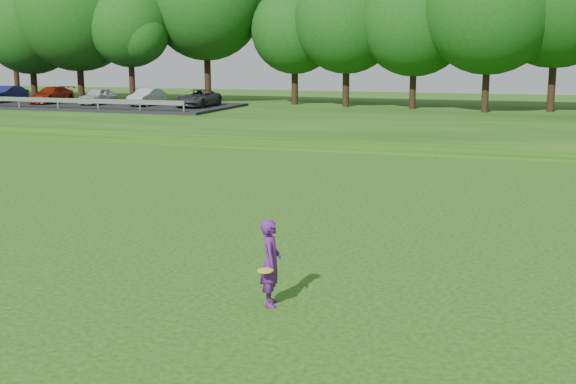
% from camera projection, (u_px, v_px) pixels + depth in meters
% --- Properties ---
extents(ground, '(140.00, 140.00, 0.00)m').
position_uv_depth(ground, '(128.00, 272.00, 15.16)').
color(ground, '#15420C').
rests_on(ground, ground).
extents(berm, '(130.00, 30.00, 0.60)m').
position_uv_depth(berm, '(401.00, 118.00, 46.78)').
color(berm, '#15420C').
rests_on(berm, ground).
extents(walking_path, '(130.00, 1.60, 0.04)m').
position_uv_depth(walking_path, '(351.00, 150.00, 33.79)').
color(walking_path, gray).
rests_on(walking_path, ground).
extents(parking_lot, '(24.00, 9.00, 1.38)m').
position_uv_depth(parking_lot, '(78.00, 100.00, 52.81)').
color(parking_lot, black).
rests_on(parking_lot, berm).
extents(woman, '(0.53, 0.84, 1.60)m').
position_uv_depth(woman, '(271.00, 262.00, 13.04)').
color(woman, '#5B1B7B').
rests_on(woman, ground).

